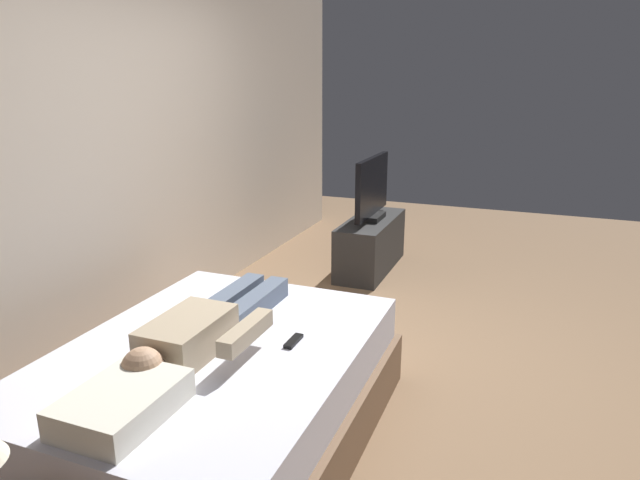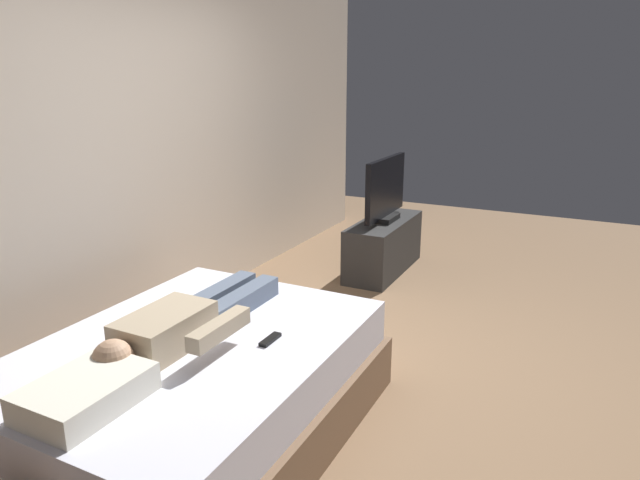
{
  "view_description": "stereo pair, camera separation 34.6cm",
  "coord_description": "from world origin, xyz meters",
  "views": [
    {
      "loc": [
        -3.05,
        -0.86,
        1.81
      ],
      "look_at": [
        0.51,
        0.54,
        0.69
      ],
      "focal_mm": 31.66,
      "sensor_mm": 36.0,
      "label": 1
    },
    {
      "loc": [
        -2.91,
        -1.18,
        1.81
      ],
      "look_at": [
        0.51,
        0.54,
        0.69
      ],
      "focal_mm": 31.66,
      "sensor_mm": 36.0,
      "label": 2
    }
  ],
  "objects": [
    {
      "name": "ground_plane",
      "position": [
        0.0,
        0.0,
        0.0
      ],
      "size": [
        10.0,
        10.0,
        0.0
      ],
      "primitive_type": "plane",
      "color": "#8C6B4C"
    },
    {
      "name": "tv_stand",
      "position": [
        1.95,
        0.59,
        0.25
      ],
      "size": [
        1.1,
        0.4,
        0.5
      ],
      "primitive_type": "cube",
      "color": "#2D2D2D",
      "rests_on": "ground"
    },
    {
      "name": "bed",
      "position": [
        -0.92,
        0.54,
        0.26
      ],
      "size": [
        1.92,
        1.45,
        0.54
      ],
      "color": "brown",
      "rests_on": "ground"
    },
    {
      "name": "pillow",
      "position": [
        -1.56,
        0.54,
        0.6
      ],
      "size": [
        0.48,
        0.34,
        0.12
      ],
      "primitive_type": "cube",
      "color": "silver",
      "rests_on": "bed"
    },
    {
      "name": "remote",
      "position": [
        -0.74,
        0.19,
        0.55
      ],
      "size": [
        0.15,
        0.04,
        0.02
      ],
      "primitive_type": "cube",
      "color": "black",
      "rests_on": "bed"
    },
    {
      "name": "person",
      "position": [
        -0.89,
        0.59,
        0.62
      ],
      "size": [
        1.26,
        0.46,
        0.18
      ],
      "color": "tan",
      "rests_on": "bed"
    },
    {
      "name": "tv",
      "position": [
        1.95,
        0.59,
        0.78
      ],
      "size": [
        0.88,
        0.2,
        0.59
      ],
      "color": "black",
      "rests_on": "tv_stand"
    },
    {
      "name": "back_wall",
      "position": [
        0.4,
        1.78,
        1.4
      ],
      "size": [
        6.4,
        0.1,
        2.8
      ],
      "primitive_type": "cube",
      "color": "beige",
      "rests_on": "ground"
    }
  ]
}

